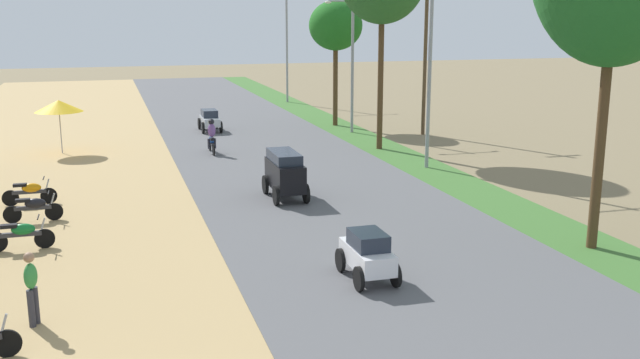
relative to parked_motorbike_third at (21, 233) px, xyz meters
name	(u,v)px	position (x,y,z in m)	size (l,w,h in m)	color
parked_motorbike_third	(21,233)	(0.00, 0.00, 0.00)	(1.80, 0.54, 0.94)	black
parked_motorbike_fourth	(34,207)	(0.09, 2.92, 0.00)	(1.80, 0.54, 0.94)	black
parked_motorbike_fifth	(30,191)	(-0.21, 5.18, 0.00)	(1.80, 0.54, 0.94)	black
vendor_umbrella	(59,106)	(0.37, 14.88, 1.75)	(2.20, 2.20, 2.52)	#99999E
pedestrian_on_shoulder	(31,285)	(0.74, -5.43, 0.41)	(0.37, 0.43, 1.62)	#33333D
median_tree_third	(336,26)	(15.48, 19.60, 5.26)	(3.09, 3.09, 7.23)	#4C351E
streetlamp_near	(430,58)	(15.57, 7.01, 4.17)	(3.16, 0.20, 8.12)	gray
streetlamp_mid	(352,56)	(15.57, 16.86, 3.73)	(3.16, 0.20, 7.27)	gray
streetlamp_far	(287,38)	(15.57, 31.62, 4.25)	(3.16, 0.20, 8.28)	gray
utility_pole_near	(425,57)	(19.20, 15.35, 3.67)	(1.80, 0.20, 8.08)	brown
car_hatchback_white	(367,253)	(8.44, -4.93, 0.19)	(1.04, 2.00, 1.23)	silver
car_van_black	(285,172)	(8.43, 3.50, 0.47)	(1.19, 2.41, 1.67)	black
car_sedan_silver	(210,119)	(8.02, 19.45, 0.19)	(1.10, 2.26, 1.19)	#B7BCC1
motorbike_ahead_second	(212,137)	(7.15, 12.71, 0.30)	(0.54, 1.80, 1.66)	black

